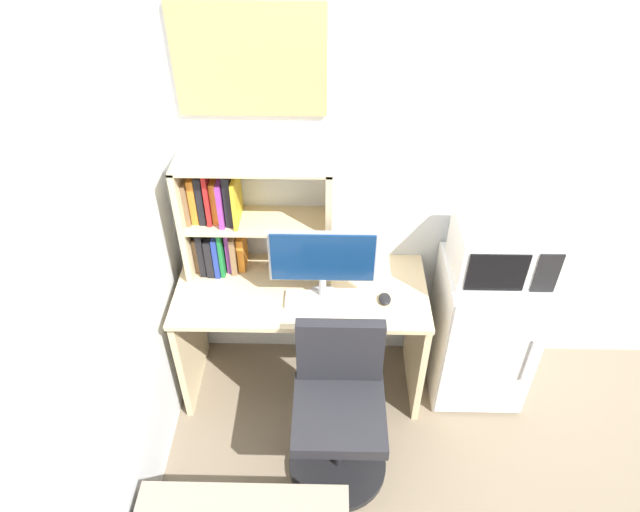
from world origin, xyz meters
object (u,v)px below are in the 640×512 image
object	(u,v)px
desk_chair	(339,414)
mini_fridge	(481,330)
monitor	(323,260)
wall_corkboard	(249,61)
keyboard	(324,300)
hutch_bookshelf	(233,217)
computer_mouse	(385,299)
microwave	(502,249)

from	to	relation	value
desk_chair	mini_fridge	bearing A→B (deg)	33.67
monitor	mini_fridge	bearing A→B (deg)	5.76
monitor	mini_fridge	distance (m)	1.08
mini_fridge	wall_corkboard	distance (m)	1.93
keyboard	wall_corkboard	bearing A→B (deg)	132.57
hutch_bookshelf	computer_mouse	xyz separation A→B (m)	(0.79, -0.26, -0.32)
computer_mouse	microwave	world-z (taller)	microwave
monitor	computer_mouse	xyz separation A→B (m)	(0.32, -0.02, -0.23)
hutch_bookshelf	microwave	bearing A→B (deg)	-6.04
microwave	computer_mouse	bearing A→B (deg)	-168.59
monitor	keyboard	distance (m)	0.24
microwave	hutch_bookshelf	bearing A→B (deg)	173.96
keyboard	computer_mouse	xyz separation A→B (m)	(0.31, 0.01, 0.01)
mini_fridge	desk_chair	bearing A→B (deg)	-146.33
desk_chair	microwave	bearing A→B (deg)	33.81
wall_corkboard	computer_mouse	bearing A→B (deg)	-29.40
computer_mouse	desk_chair	xyz separation A→B (m)	(-0.23, -0.43, -0.39)
keyboard	mini_fridge	xyz separation A→B (m)	(0.90, 0.12, -0.34)
hutch_bookshelf	monitor	distance (m)	0.54
hutch_bookshelf	keyboard	bearing A→B (deg)	-29.31
monitor	desk_chair	distance (m)	0.78
monitor	computer_mouse	distance (m)	0.40
monitor	desk_chair	bearing A→B (deg)	-78.67
hutch_bookshelf	microwave	world-z (taller)	hutch_bookshelf
desk_chair	wall_corkboard	xyz separation A→B (m)	(-0.43, 0.80, 1.50)
hutch_bookshelf	desk_chair	distance (m)	1.14
desk_chair	wall_corkboard	world-z (taller)	wall_corkboard
computer_mouse	desk_chair	distance (m)	0.63
computer_mouse	hutch_bookshelf	bearing A→B (deg)	161.63
mini_fridge	computer_mouse	bearing A→B (deg)	-168.88
computer_mouse	microwave	xyz separation A→B (m)	(0.58, 0.12, 0.24)
keyboard	wall_corkboard	world-z (taller)	wall_corkboard
monitor	keyboard	xyz separation A→B (m)	(0.01, -0.03, -0.24)
microwave	wall_corkboard	bearing A→B (deg)	168.45
microwave	desk_chair	xyz separation A→B (m)	(-0.82, -0.55, -0.64)
mini_fridge	wall_corkboard	world-z (taller)	wall_corkboard
mini_fridge	desk_chair	world-z (taller)	desk_chair
desk_chair	keyboard	bearing A→B (deg)	100.74
hutch_bookshelf	computer_mouse	size ratio (longest dim) A/B	8.41
monitor	mini_fridge	world-z (taller)	monitor
monitor	microwave	bearing A→B (deg)	5.95
microwave	desk_chair	bearing A→B (deg)	-146.19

